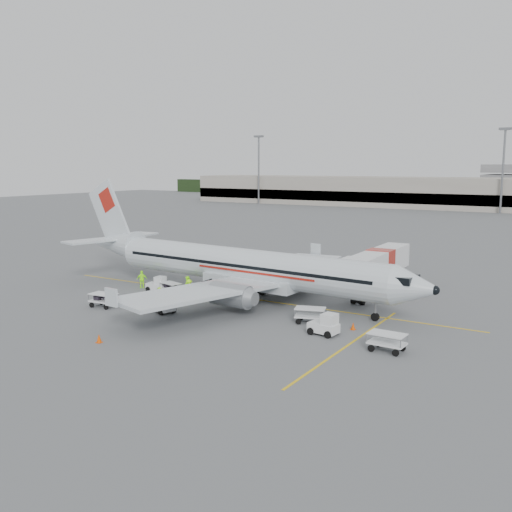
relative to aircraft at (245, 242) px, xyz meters
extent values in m
plane|color=#56595B|center=(-0.21, 0.31, -5.41)|extent=(360.00, 360.00, 0.00)
cube|color=yellow|center=(-0.21, 0.31, -5.41)|extent=(44.00, 0.20, 0.01)
cube|color=yellow|center=(13.79, -7.69, -5.41)|extent=(0.20, 20.00, 0.01)
cone|color=#E54902|center=(12.62, -4.30, -5.11)|extent=(0.37, 0.37, 0.60)
cone|color=#E54902|center=(5.37, 17.51, -5.09)|extent=(0.39, 0.39, 0.63)
cone|color=#E54902|center=(-1.62, -16.86, -5.08)|extent=(0.40, 0.40, 0.66)
imported|color=#A1FF10|center=(-4.64, -6.88, -4.47)|extent=(0.75, 0.56, 1.87)
imported|color=#A1FF10|center=(-5.75, -1.47, -4.49)|extent=(1.13, 1.12, 1.84)
imported|color=#A1FF10|center=(-5.03, -2.12, -4.55)|extent=(0.78, 1.18, 1.72)
imported|color=#A1FF10|center=(-11.76, -1.39, -4.51)|extent=(1.09, 1.02, 1.81)
camera|label=1|loc=(28.44, -44.46, 7.10)|focal=40.00mm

